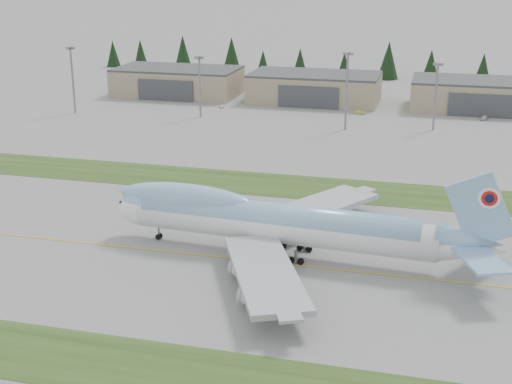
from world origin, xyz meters
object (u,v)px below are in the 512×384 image
(service_vehicle_c, at_px, (484,120))
(boeing_747_freighter, at_px, (278,222))
(service_vehicle_b, at_px, (359,114))
(hangar_left, at_px, (178,81))
(service_vehicle_a, at_px, (221,108))
(hangar_center, at_px, (315,87))
(hangar_right, at_px, (480,95))

(service_vehicle_c, bearing_deg, boeing_747_freighter, -89.98)
(service_vehicle_b, bearing_deg, hangar_left, 84.23)
(service_vehicle_a, bearing_deg, hangar_center, 4.49)
(service_vehicle_a, relative_size, service_vehicle_c, 0.67)
(hangar_left, height_order, service_vehicle_c, hangar_left)
(hangar_left, xyz_separation_m, hangar_center, (55.00, 0.00, 0.00))
(service_vehicle_a, bearing_deg, hangar_right, -16.04)
(boeing_747_freighter, height_order, hangar_left, boeing_747_freighter)
(boeing_747_freighter, height_order, hangar_right, boeing_747_freighter)
(hangar_left, relative_size, service_vehicle_c, 10.37)
(service_vehicle_a, bearing_deg, service_vehicle_b, -26.41)
(boeing_747_freighter, xyz_separation_m, service_vehicle_c, (41.81, 129.31, -6.43))
(hangar_left, bearing_deg, service_vehicle_b, -13.75)
(service_vehicle_a, xyz_separation_m, service_vehicle_b, (49.99, 1.74, 0.00))
(boeing_747_freighter, distance_m, hangar_center, 147.18)
(service_vehicle_b, bearing_deg, boeing_747_freighter, -171.98)
(hangar_center, distance_m, service_vehicle_a, 37.03)
(hangar_right, bearing_deg, hangar_left, 180.00)
(hangar_center, bearing_deg, boeing_747_freighter, -82.47)
(hangar_right, relative_size, service_vehicle_c, 10.37)
(boeing_747_freighter, relative_size, service_vehicle_a, 23.73)
(hangar_left, bearing_deg, boeing_747_freighter, -63.02)
(hangar_left, bearing_deg, service_vehicle_c, -8.13)
(service_vehicle_a, distance_m, service_vehicle_c, 91.93)
(hangar_left, distance_m, hangar_right, 115.00)
(hangar_left, distance_m, service_vehicle_c, 117.41)
(service_vehicle_b, distance_m, service_vehicle_c, 41.91)
(hangar_center, height_order, service_vehicle_b, hangar_center)
(hangar_right, distance_m, service_vehicle_a, 93.08)
(service_vehicle_b, xyz_separation_m, service_vehicle_c, (41.89, 1.57, 0.00))
(service_vehicle_b, bearing_deg, hangar_right, -58.02)
(boeing_747_freighter, bearing_deg, hangar_right, 78.27)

